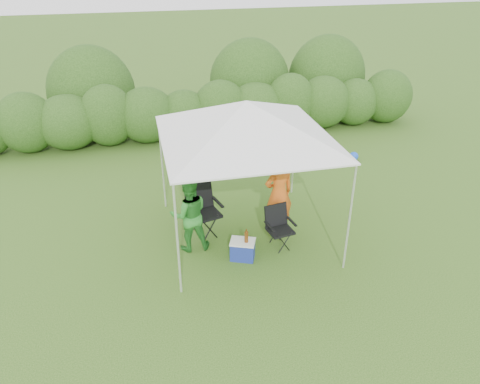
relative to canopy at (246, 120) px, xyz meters
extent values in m
plane|color=#3F651F|center=(0.00, -0.50, -2.46)|extent=(70.00, 70.00, 0.00)
ellipsoid|color=#2E531A|center=(-4.94, 5.50, -1.60)|extent=(1.65, 1.40, 1.73)
cylinder|color=#382616|center=(-4.94, 5.50, -2.31)|extent=(0.12, 0.12, 0.30)
ellipsoid|color=#2E531A|center=(-3.84, 5.50, -1.67)|extent=(1.80, 1.53, 1.57)
cylinder|color=#382616|center=(-3.84, 5.50, -2.31)|extent=(0.12, 0.12, 0.30)
ellipsoid|color=#2E531A|center=(-2.75, 5.50, -1.56)|extent=(1.58, 1.34, 1.80)
cylinder|color=#382616|center=(-2.75, 5.50, -2.31)|extent=(0.12, 0.12, 0.30)
ellipsoid|color=#2E531A|center=(-1.65, 5.50, -1.64)|extent=(1.72, 1.47, 1.65)
cylinder|color=#382616|center=(-1.65, 5.50, -2.31)|extent=(0.12, 0.12, 0.30)
ellipsoid|color=#2E531A|center=(-0.55, 5.50, -1.71)|extent=(1.50, 1.28, 1.50)
cylinder|color=#382616|center=(-0.55, 5.50, -2.31)|extent=(0.12, 0.12, 0.30)
ellipsoid|color=#2E531A|center=(0.55, 5.50, -1.60)|extent=(1.65, 1.40, 1.73)
cylinder|color=#382616|center=(0.55, 5.50, -2.31)|extent=(0.12, 0.12, 0.30)
ellipsoid|color=#2E531A|center=(1.65, 5.50, -1.67)|extent=(1.80, 1.53, 1.57)
cylinder|color=#382616|center=(1.65, 5.50, -2.31)|extent=(0.12, 0.12, 0.30)
ellipsoid|color=#2E531A|center=(2.75, 5.50, -1.56)|extent=(1.58, 1.34, 1.80)
cylinder|color=#382616|center=(2.75, 5.50, -2.31)|extent=(0.12, 0.12, 0.30)
ellipsoid|color=#2E531A|center=(3.84, 5.50, -1.64)|extent=(1.72, 1.47, 1.65)
cylinder|color=#382616|center=(3.84, 5.50, -2.31)|extent=(0.12, 0.12, 0.30)
ellipsoid|color=#2E531A|center=(4.94, 5.50, -1.71)|extent=(1.50, 1.28, 1.50)
cylinder|color=#382616|center=(4.94, 5.50, -2.31)|extent=(0.12, 0.12, 0.30)
ellipsoid|color=#2E531A|center=(6.04, 5.50, -1.60)|extent=(1.65, 1.40, 1.73)
cylinder|color=#382616|center=(6.04, 5.50, -2.31)|extent=(0.12, 0.12, 0.30)
cylinder|color=silver|center=(-1.50, -1.50, -1.41)|extent=(0.04, 0.04, 2.10)
cylinder|color=silver|center=(1.50, -1.50, -1.41)|extent=(0.04, 0.04, 2.10)
cylinder|color=silver|center=(-1.50, 1.50, -1.41)|extent=(0.04, 0.04, 2.10)
cylinder|color=silver|center=(1.50, 1.50, -1.41)|extent=(0.04, 0.04, 2.10)
cube|color=white|center=(0.00, 0.00, -0.35)|extent=(3.10, 3.10, 0.03)
pyramid|color=white|center=(0.00, 0.00, 0.02)|extent=(3.10, 3.10, 0.70)
cube|color=black|center=(0.55, -0.59, -2.09)|extent=(0.53, 0.50, 0.04)
cube|color=black|center=(0.52, -0.40, -1.84)|extent=(0.48, 0.20, 0.44)
cube|color=black|center=(0.31, -0.63, -1.93)|extent=(0.11, 0.39, 0.03)
cube|color=black|center=(0.79, -0.55, -1.93)|extent=(0.11, 0.39, 0.03)
cylinder|color=black|center=(0.39, -0.81, -2.28)|extent=(0.02, 0.02, 0.37)
cylinder|color=black|center=(0.77, -0.75, -2.28)|extent=(0.02, 0.02, 0.37)
cylinder|color=black|center=(0.32, -0.43, -2.28)|extent=(0.02, 0.02, 0.37)
cylinder|color=black|center=(0.71, -0.36, -2.28)|extent=(0.02, 0.02, 0.37)
cube|color=black|center=(-0.80, 0.20, -1.99)|extent=(0.70, 0.67, 0.06)
cube|color=black|center=(-0.87, 0.43, -1.68)|extent=(0.60, 0.31, 0.55)
cube|color=black|center=(-1.09, 0.12, -1.79)|extent=(0.18, 0.49, 0.03)
cube|color=black|center=(-0.51, 0.28, -1.79)|extent=(0.18, 0.49, 0.03)
cylinder|color=black|center=(-0.98, -0.10, -2.23)|extent=(0.03, 0.03, 0.47)
cylinder|color=black|center=(-0.50, 0.03, -2.23)|extent=(0.03, 0.03, 0.47)
cylinder|color=black|center=(-1.10, 0.37, -2.23)|extent=(0.03, 0.03, 0.47)
cylinder|color=black|center=(-0.63, 0.50, -2.23)|extent=(0.03, 0.03, 0.47)
imported|color=#DC5B19|center=(0.67, -0.04, -1.58)|extent=(0.73, 0.58, 1.76)
imported|color=#2A7D28|center=(-1.16, -0.23, -1.70)|extent=(0.74, 0.58, 1.52)
cube|color=navy|center=(-0.25, -0.80, -2.28)|extent=(0.53, 0.45, 0.36)
cube|color=silver|center=(-0.25, -0.80, -2.09)|extent=(0.55, 0.48, 0.03)
cylinder|color=#592D0C|center=(-0.19, -0.84, -1.94)|extent=(0.07, 0.07, 0.27)
cone|color=yellow|center=(3.44, 3.06, -2.31)|extent=(0.36, 0.36, 0.30)
sphere|color=blue|center=(3.74, 2.86, -2.34)|extent=(0.24, 0.24, 0.24)
camera|label=1|loc=(-1.92, -7.83, 2.89)|focal=35.00mm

